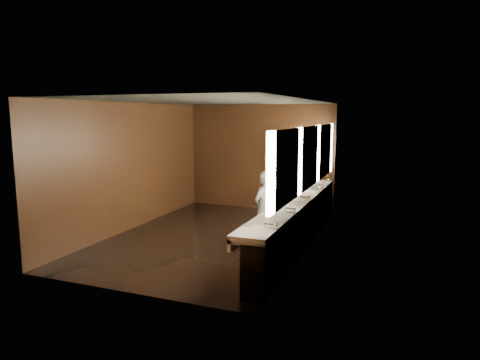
# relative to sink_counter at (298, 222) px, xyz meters

# --- Properties ---
(floor) EXTENTS (6.00, 6.00, 0.00)m
(floor) POSITION_rel_sink_counter_xyz_m (-1.79, 0.00, -0.50)
(floor) COLOR black
(floor) RESTS_ON ground
(ceiling) EXTENTS (4.00, 6.00, 0.02)m
(ceiling) POSITION_rel_sink_counter_xyz_m (-1.79, 0.00, 2.30)
(ceiling) COLOR #2D2D2B
(ceiling) RESTS_ON wall_back
(wall_back) EXTENTS (4.00, 0.02, 2.80)m
(wall_back) POSITION_rel_sink_counter_xyz_m (-1.79, 3.00, 0.90)
(wall_back) COLOR black
(wall_back) RESTS_ON floor
(wall_front) EXTENTS (4.00, 0.02, 2.80)m
(wall_front) POSITION_rel_sink_counter_xyz_m (-1.79, -3.00, 0.90)
(wall_front) COLOR black
(wall_front) RESTS_ON floor
(wall_left) EXTENTS (0.02, 6.00, 2.80)m
(wall_left) POSITION_rel_sink_counter_xyz_m (-3.79, 0.00, 0.90)
(wall_left) COLOR black
(wall_left) RESTS_ON floor
(wall_right) EXTENTS (0.02, 6.00, 2.80)m
(wall_right) POSITION_rel_sink_counter_xyz_m (0.21, 0.00, 0.90)
(wall_right) COLOR black
(wall_right) RESTS_ON floor
(sink_counter) EXTENTS (0.55, 5.40, 1.01)m
(sink_counter) POSITION_rel_sink_counter_xyz_m (0.00, 0.00, 0.00)
(sink_counter) COLOR black
(sink_counter) RESTS_ON floor
(mirror_band) EXTENTS (0.06, 5.03, 1.15)m
(mirror_band) POSITION_rel_sink_counter_xyz_m (0.19, -0.00, 1.25)
(mirror_band) COLOR #FCEFCB
(mirror_band) RESTS_ON wall_right
(person) EXTENTS (0.50, 0.62, 1.48)m
(person) POSITION_rel_sink_counter_xyz_m (-0.62, -0.22, 0.24)
(person) COLOR #84A3C4
(person) RESTS_ON floor
(trash_bin) EXTENTS (0.40, 0.40, 0.55)m
(trash_bin) POSITION_rel_sink_counter_xyz_m (-0.22, -0.17, -0.22)
(trash_bin) COLOR black
(trash_bin) RESTS_ON floor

